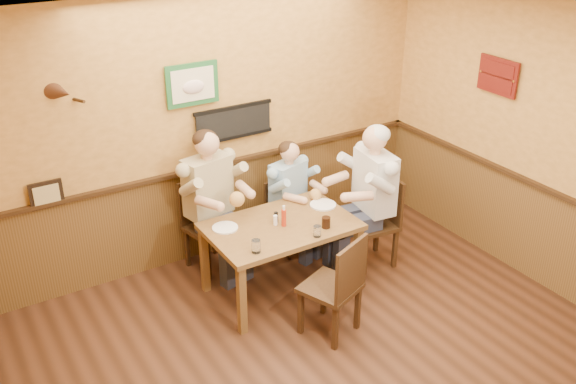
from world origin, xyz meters
name	(u,v)px	position (x,y,z in m)	size (l,w,h in m)	color
room	(364,186)	(0.13, 0.17, 1.69)	(5.02, 5.03, 2.81)	#321B0F
dining_table	(281,233)	(0.18, 1.44, 0.66)	(1.40, 0.90, 0.75)	brown
chair_back_left	(210,226)	(-0.22, 2.20, 0.48)	(0.45, 0.45, 0.96)	#392412
chair_back_right	(288,217)	(0.65, 2.08, 0.40)	(0.37, 0.37, 0.80)	#392412
chair_right_end	(372,222)	(1.25, 1.38, 0.49)	(0.45, 0.45, 0.98)	#392412
chair_near_side	(330,285)	(0.22, 0.66, 0.49)	(0.46, 0.46, 0.99)	#392412
diner_tan_shirt	(209,208)	(-0.22, 2.20, 0.69)	(0.64, 0.64, 1.38)	#C4B487
diner_blue_polo	(288,203)	(0.65, 2.08, 0.57)	(0.53, 0.53, 1.15)	#8AAFCF
diner_white_elder	(373,204)	(1.25, 1.38, 0.70)	(0.65, 0.65, 1.40)	silver
water_glass_left	(256,246)	(-0.27, 1.12, 0.81)	(0.08, 0.08, 0.12)	white
water_glass_mid	(317,231)	(0.34, 1.07, 0.80)	(0.07, 0.07, 0.11)	white
cola_tumbler	(326,222)	(0.51, 1.16, 0.80)	(0.08, 0.08, 0.11)	black
hot_sauce_bottle	(284,217)	(0.19, 1.40, 0.85)	(0.05, 0.05, 0.19)	#B12B12
salt_shaker	(275,220)	(0.13, 1.46, 0.80)	(0.04, 0.04, 0.10)	white
pepper_shaker	(276,217)	(0.17, 1.51, 0.80)	(0.04, 0.04, 0.10)	black
plate_far_left	(225,228)	(-0.31, 1.64, 0.76)	(0.24, 0.24, 0.02)	white
plate_far_right	(323,205)	(0.74, 1.55, 0.76)	(0.26, 0.26, 0.02)	white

